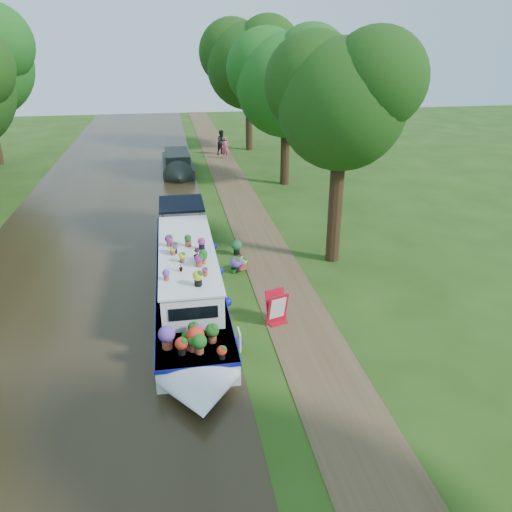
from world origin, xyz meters
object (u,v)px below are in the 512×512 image
at_px(plant_boat, 188,277).
at_px(pedestrian_dark, 222,142).
at_px(second_boat, 177,164).
at_px(pedestrian_pink, 225,148).
at_px(sandwich_board, 277,309).

distance_m(plant_boat, pedestrian_dark, 24.14).
relative_size(second_boat, pedestrian_pink, 4.38).
xyz_separation_m(second_boat, pedestrian_dark, (3.67, 4.99, 0.42)).
bearing_deg(second_boat, plant_boat, -91.26).
xyz_separation_m(plant_boat, pedestrian_dark, (3.82, 23.83, 0.13)).
bearing_deg(pedestrian_pink, sandwich_board, -82.24).
distance_m(second_boat, pedestrian_dark, 6.21).
distance_m(pedestrian_pink, pedestrian_dark, 1.56).
bearing_deg(plant_boat, pedestrian_pink, 80.07).
bearing_deg(sandwich_board, pedestrian_pink, 69.76).
bearing_deg(plant_boat, pedestrian_dark, 80.90).
height_order(plant_boat, sandwich_board, plant_boat).
distance_m(sandwich_board, pedestrian_pink, 24.46).
distance_m(sandwich_board, pedestrian_dark, 26.02).
height_order(second_boat, pedestrian_dark, pedestrian_dark).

